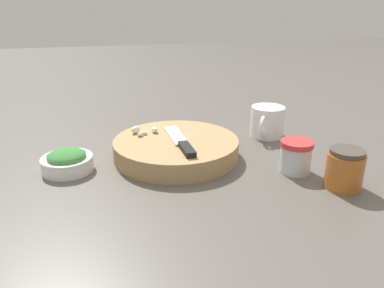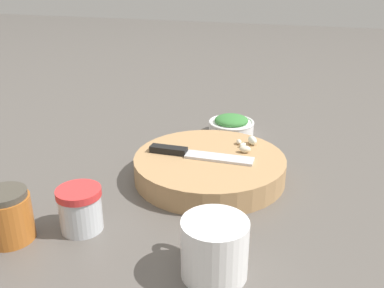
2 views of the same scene
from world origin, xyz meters
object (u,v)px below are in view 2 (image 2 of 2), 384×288
chef_knife (194,154)px  honey_jar (7,216)px  herb_bowl (231,125)px  spice_jar (80,209)px  cutting_board (210,167)px  coffee_mug (213,247)px  garlic_cloves (248,144)px

chef_knife → honey_jar: size_ratio=2.53×
herb_bowl → honey_jar: (-0.55, 0.22, 0.02)m
spice_jar → honey_jar: size_ratio=0.87×
spice_jar → cutting_board: bearing=-31.7°
cutting_board → honey_jar: bearing=141.2°
spice_jar → coffee_mug: 0.23m
herb_bowl → coffee_mug: bearing=-169.5°
chef_knife → coffee_mug: coffee_mug is taller
garlic_cloves → honey_jar: honey_jar is taller
herb_bowl → chef_knife: bearing=176.4°
chef_knife → garlic_cloves: 0.12m
cutting_board → spice_jar: (-0.24, 0.15, 0.01)m
garlic_cloves → herb_bowl: size_ratio=0.61×
cutting_board → spice_jar: 0.28m
cutting_board → garlic_cloves: garlic_cloves is taller
spice_jar → honey_jar: bearing=122.4°
garlic_cloves → herb_bowl: garlic_cloves is taller
cutting_board → chef_knife: 0.04m
cutting_board → spice_jar: spice_jar is taller
cutting_board → garlic_cloves: (0.07, -0.06, 0.03)m
cutting_board → garlic_cloves: size_ratio=4.28×
garlic_cloves → honey_jar: size_ratio=0.85×
coffee_mug → honey_jar: (-0.02, 0.32, -0.00)m
garlic_cloves → coffee_mug: bearing=-176.4°
chef_knife → herb_bowl: bearing=175.0°
garlic_cloves → coffee_mug: 0.35m
cutting_board → garlic_cloves: bearing=-41.1°
cutting_board → herb_bowl: (0.25, 0.01, -0.00)m
herb_bowl → honey_jar: 0.59m
garlic_cloves → coffee_mug: (-0.35, -0.02, -0.01)m
spice_jar → coffee_mug: coffee_mug is taller
chef_knife → herb_bowl: size_ratio=1.83×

